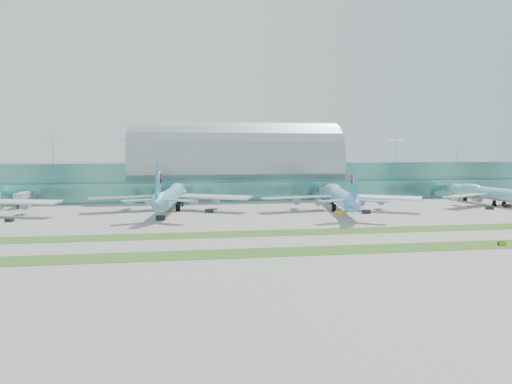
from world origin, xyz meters
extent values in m
plane|color=gray|center=(0.00, 0.00, 0.00)|extent=(700.00, 700.00, 0.00)
cube|color=#3D7A75|center=(0.00, 130.00, 10.00)|extent=(340.00, 42.00, 20.00)
cube|color=#3D7A75|center=(0.00, 106.00, 5.00)|extent=(340.00, 8.00, 10.00)
ellipsoid|color=#9EA5A8|center=(0.00, 130.00, 20.00)|extent=(340.00, 46.20, 16.17)
cylinder|color=white|center=(0.00, 130.00, 28.00)|extent=(0.80, 0.80, 16.00)
cube|color=#B2B7B7|center=(-106.00, 95.00, 5.50)|extent=(3.50, 22.00, 3.00)
cylinder|color=black|center=(-106.00, 85.00, 2.00)|extent=(1.00, 1.00, 4.00)
cube|color=#B2B7B7|center=(-31.00, 95.00, 5.50)|extent=(3.50, 22.00, 3.00)
cylinder|color=black|center=(-31.00, 85.00, 2.00)|extent=(1.00, 1.00, 4.00)
cube|color=#B2B7B7|center=(44.00, 95.00, 5.50)|extent=(3.50, 22.00, 3.00)
cylinder|color=black|center=(44.00, 85.00, 2.00)|extent=(1.00, 1.00, 4.00)
cube|color=#B2B7B7|center=(119.00, 95.00, 5.50)|extent=(3.50, 22.00, 3.00)
cylinder|color=black|center=(119.00, 85.00, 2.00)|extent=(1.00, 1.00, 4.00)
cube|color=#2D591E|center=(0.00, -28.00, 0.04)|extent=(420.00, 12.00, 0.08)
cube|color=#2D591E|center=(0.00, 2.00, 0.04)|extent=(420.00, 12.00, 0.08)
cube|color=yellow|center=(0.00, -48.00, 0.01)|extent=(420.00, 0.35, 0.01)
cube|color=yellow|center=(0.00, -14.00, 0.01)|extent=(420.00, 0.35, 0.01)
cube|color=yellow|center=(0.00, 18.00, 0.01)|extent=(420.00, 0.35, 0.01)
cube|color=yellow|center=(0.00, 40.00, 0.01)|extent=(420.00, 0.35, 0.01)
cube|color=silver|center=(-96.83, 58.96, 5.98)|extent=(32.43, 16.85, 1.28)
cylinder|color=gray|center=(-102.02, 64.21, 3.78)|extent=(4.04, 6.05, 3.57)
cylinder|color=#63BADB|center=(-36.14, 69.52, 6.70)|extent=(15.82, 68.38, 6.81)
ellipsoid|color=#63BADB|center=(-33.60, 88.41, 8.57)|extent=(9.17, 21.37, 4.85)
cone|color=#63BADB|center=(-31.25, 105.86, 6.70)|extent=(7.48, 6.35, 6.81)
cone|color=#63BADB|center=(-41.26, 31.43, 8.02)|extent=(7.73, 10.66, 6.47)
cube|color=silver|center=(-56.02, 69.97, 6.26)|extent=(33.96, 16.17, 1.34)
cylinder|color=#96979E|center=(-50.33, 75.19, 3.95)|extent=(4.50, 6.48, 3.73)
cube|color=silver|center=(-16.84, 64.71, 6.26)|extent=(32.72, 23.49, 1.34)
cylinder|color=#96979E|center=(-20.95, 71.24, 3.95)|extent=(4.50, 6.48, 3.73)
cube|color=teal|center=(-40.97, 33.60, 14.93)|extent=(2.58, 14.39, 15.83)
cylinder|color=white|center=(-40.82, 34.69, 16.58)|extent=(1.68, 5.36, 5.27)
cylinder|color=black|center=(-32.69, 95.16, 1.65)|extent=(1.98, 1.98, 3.29)
cylinder|color=black|center=(-39.99, 65.60, 1.65)|extent=(1.98, 1.98, 3.29)
cylinder|color=black|center=(-33.46, 64.72, 1.65)|extent=(1.98, 1.98, 3.29)
cylinder|color=#71B2F9|center=(38.63, 56.74, 6.51)|extent=(18.66, 66.30, 6.62)
ellipsoid|color=#71B2F9|center=(42.04, 74.96, 8.33)|extent=(9.88, 20.94, 4.72)
cone|color=#71B2F9|center=(45.18, 91.80, 6.51)|extent=(7.49, 6.46, 6.62)
cone|color=#71B2F9|center=(31.77, 20.00, 7.80)|extent=(7.95, 10.60, 6.29)
cube|color=white|center=(19.35, 58.17, 6.09)|extent=(32.99, 14.23, 1.30)
cylinder|color=gray|center=(25.13, 62.96, 3.84)|extent=(4.65, 6.44, 3.63)
cube|color=white|center=(57.14, 51.11, 6.09)|extent=(31.33, 24.03, 1.30)
cylinder|color=gray|center=(53.47, 57.66, 3.84)|extent=(4.65, 6.44, 3.63)
cube|color=#3292E1|center=(32.17, 22.10, 14.52)|extent=(3.21, 13.91, 15.39)
cylinder|color=silver|center=(32.36, 23.15, 16.12)|extent=(1.89, 5.22, 5.13)
cylinder|color=black|center=(43.25, 81.47, 1.60)|extent=(1.92, 1.92, 3.20)
cylinder|color=black|center=(34.70, 53.13, 1.60)|extent=(1.92, 1.92, 3.20)
cylinder|color=black|center=(41.00, 51.95, 1.60)|extent=(1.92, 1.92, 3.20)
cylinder|color=#66C3E0|center=(119.68, 63.26, 5.80)|extent=(11.31, 59.23, 5.89)
ellipsoid|color=#66C3E0|center=(118.15, 79.69, 7.42)|extent=(7.23, 18.36, 4.20)
cone|color=#66C3E0|center=(116.75, 94.87, 5.80)|extent=(6.31, 5.28, 5.89)
cube|color=silver|center=(102.82, 59.78, 5.42)|extent=(28.63, 19.44, 1.16)
cylinder|color=gray|center=(106.60, 65.29, 3.42)|extent=(3.70, 5.50, 3.23)
cylinder|color=gray|center=(132.16, 67.66, 3.42)|extent=(3.70, 5.50, 3.23)
cylinder|color=black|center=(117.61, 85.56, 1.43)|extent=(1.71, 1.71, 2.85)
cylinder|color=black|center=(117.19, 59.21, 1.43)|extent=(1.71, 1.71, 2.85)
cylinder|color=black|center=(122.87, 59.73, 1.43)|extent=(1.71, 1.71, 2.85)
cube|color=black|center=(-97.19, 43.51, 0.67)|extent=(3.40, 2.57, 1.34)
cube|color=black|center=(-40.43, 38.15, 0.93)|extent=(3.78, 2.20, 1.86)
cube|color=black|center=(-20.10, 58.13, 0.78)|extent=(3.86, 2.57, 1.55)
cube|color=yellow|center=(34.52, 45.34, 0.66)|extent=(3.64, 2.12, 1.32)
cube|color=black|center=(46.08, 43.81, 0.85)|extent=(3.73, 2.50, 1.70)
cube|color=black|center=(107.51, 48.66, 0.83)|extent=(3.70, 2.72, 1.66)
cube|color=black|center=(120.54, 54.07, 0.77)|extent=(3.35, 2.17, 1.55)
cube|color=black|center=(57.59, -29.49, 0.55)|extent=(2.61, 0.38, 1.10)
cube|color=#C7D012|center=(57.60, -29.66, 0.55)|extent=(2.20, 0.15, 0.80)
cylinder|color=black|center=(56.69, -29.53, 0.25)|extent=(0.12, 0.12, 0.50)
cylinder|color=black|center=(58.49, -29.44, 0.25)|extent=(0.12, 0.12, 0.50)
camera|label=1|loc=(-35.53, -157.36, 27.78)|focal=35.00mm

